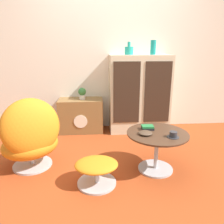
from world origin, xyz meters
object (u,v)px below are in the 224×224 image
at_px(bowl, 145,133).
at_px(vase_inner_left, 153,47).
at_px(egg_chair, 31,137).
at_px(potted_plant, 82,93).
at_px(coffee_table, 157,144).
at_px(tv_console, 81,115).
at_px(vase_leftmost, 129,50).
at_px(sideboard, 139,94).
at_px(ottoman, 96,168).
at_px(book_stack, 148,127).
at_px(teacup, 173,135).

bearing_deg(bowl, vase_inner_left, 73.57).
distance_m(egg_chair, vase_inner_left, 2.19).
bearing_deg(potted_plant, coffee_table, -55.89).
height_order(tv_console, vase_leftmost, vase_leftmost).
xyz_separation_m(sideboard, ottoman, (-0.72, -1.48, -0.44)).
bearing_deg(potted_plant, tv_console, -178.92).
distance_m(egg_chair, book_stack, 1.31).
xyz_separation_m(tv_console, potted_plant, (0.03, 0.00, 0.37)).
bearing_deg(bowl, coffee_table, 15.56).
relative_size(coffee_table, vase_leftmost, 3.51).
relative_size(vase_inner_left, potted_plant, 1.17).
relative_size(sideboard, ottoman, 2.83).
bearing_deg(tv_console, teacup, -54.18).
relative_size(ottoman, coffee_table, 0.65).
bearing_deg(egg_chair, book_stack, -1.95).
distance_m(egg_chair, vase_leftmost, 1.91).
bearing_deg(vase_leftmost, egg_chair, -138.46).
xyz_separation_m(coffee_table, bowl, (-0.14, -0.04, 0.15)).
height_order(coffee_table, book_stack, book_stack).
bearing_deg(sideboard, vase_inner_left, 1.16).
bearing_deg(coffee_table, tv_console, 125.06).
distance_m(vase_leftmost, teacup, 1.64).
relative_size(ottoman, book_stack, 3.29).
height_order(egg_chair, vase_inner_left, vase_inner_left).
distance_m(coffee_table, vase_inner_left, 1.64).
bearing_deg(coffee_table, ottoman, -161.97).
bearing_deg(teacup, vase_leftmost, 100.44).
bearing_deg(vase_inner_left, egg_chair, -145.66).
relative_size(sideboard, teacup, 9.82).
xyz_separation_m(teacup, book_stack, (-0.21, 0.24, -0.00)).
relative_size(tv_console, book_stack, 5.32).
xyz_separation_m(egg_chair, vase_inner_left, (1.63, 1.11, 0.95)).
distance_m(ottoman, vase_inner_left, 2.09).
distance_m(sideboard, ottoman, 1.70).
xyz_separation_m(tv_console, book_stack, (0.81, -1.18, 0.20)).
bearing_deg(bowl, vase_leftmost, 89.51).
xyz_separation_m(coffee_table, vase_inner_left, (0.24, 1.26, 1.02)).
distance_m(book_stack, bowl, 0.16).
bearing_deg(teacup, potted_plant, 124.98).
bearing_deg(book_stack, egg_chair, 178.05).
bearing_deg(book_stack, sideboard, 83.43).
bearing_deg(book_stack, vase_leftmost, 92.40).
xyz_separation_m(egg_chair, coffee_table, (1.39, -0.15, -0.07)).
distance_m(tv_console, teacup, 1.76).
xyz_separation_m(sideboard, vase_inner_left, (0.19, 0.00, 0.72)).
height_order(ottoman, coffee_table, coffee_table).
relative_size(vase_leftmost, vase_inner_left, 0.88).
xyz_separation_m(sideboard, book_stack, (-0.13, -1.15, -0.14)).
bearing_deg(vase_inner_left, vase_leftmost, 180.00).
xyz_separation_m(potted_plant, teacup, (0.99, -1.42, -0.17)).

